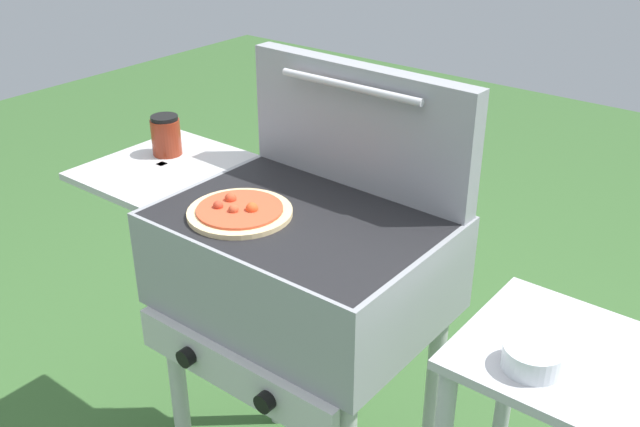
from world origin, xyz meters
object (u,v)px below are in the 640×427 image
(grill, at_px, (298,268))
(topping_bowl_near, at_px, (533,358))
(sauce_jar, at_px, (166,135))
(pizza_pepperoni, at_px, (240,211))

(grill, relative_size, topping_bowl_near, 8.85)
(topping_bowl_near, bearing_deg, grill, 172.59)
(sauce_jar, distance_m, topping_bowl_near, 1.13)
(topping_bowl_near, bearing_deg, pizza_pepperoni, -179.70)
(grill, distance_m, topping_bowl_near, 0.62)
(grill, relative_size, sauce_jar, 8.88)
(pizza_pepperoni, height_order, sauce_jar, sauce_jar)
(sauce_jar, relative_size, topping_bowl_near, 1.00)
(grill, bearing_deg, topping_bowl_near, -7.41)
(grill, height_order, pizza_pepperoni, pizza_pepperoni)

